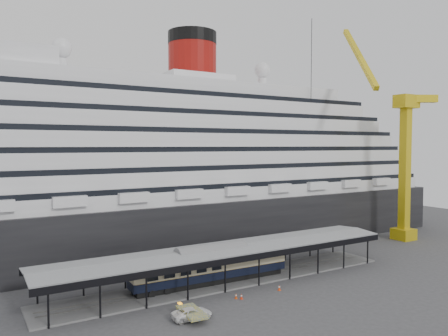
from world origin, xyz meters
The scene contains 9 objects.
ground centered at (0.00, 0.00, 0.00)m, with size 200.00×200.00×0.00m, color #39393C.
cruise_ship centered at (0.05, 32.00, 18.35)m, with size 130.00×30.00×43.90m.
platform_canopy centered at (0.00, 5.00, 2.36)m, with size 56.00×9.18×5.30m.
crane_yellow centered at (47.06, 10.54, 19.96)m, with size 23.83×18.78×47.60m.
port_truck centered at (-11.07, -5.00, 0.67)m, with size 2.23×4.83×1.34m, color white.
pullman_carriage centered at (-2.79, 5.00, 2.90)m, with size 24.61×3.91×24.08m.
traffic_cone_left centered at (-2.92, -1.92, 0.36)m, with size 0.46×0.46×0.73m.
traffic_cone_mid centered at (-2.40, -2.45, 0.36)m, with size 0.46×0.46×0.73m.
traffic_cone_right centered at (4.10, -2.30, 0.41)m, with size 0.55×0.55×0.82m.
Camera 1 is at (-33.92, -50.05, 20.48)m, focal length 35.00 mm.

